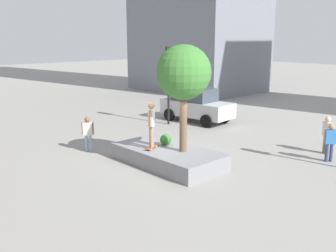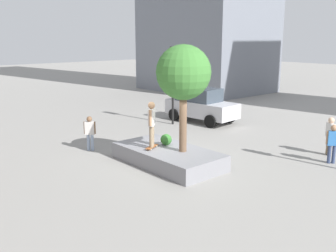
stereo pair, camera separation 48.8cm
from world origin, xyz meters
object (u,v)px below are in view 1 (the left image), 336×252
planter_ledge (168,156)px  traffic_light_median (168,72)px  plaza_tree (184,73)px  skateboard (152,147)px  pedestrian_crossing (327,132)px  passerby_with_bag (88,132)px  skateboarder (152,121)px  sedan_parked (196,105)px  bystander_watching (330,140)px

planter_ledge → traffic_light_median: 7.60m
plaza_tree → traffic_light_median: 7.48m
skateboard → pedestrian_crossing: bearing=57.7°
planter_ledge → plaza_tree: bearing=18.1°
pedestrian_crossing → planter_ledge: bearing=-121.0°
skateboard → passerby_with_bag: (-3.16, -0.89, 0.20)m
skateboarder → pedestrian_crossing: 7.47m
skateboard → sedan_parked: size_ratio=0.19×
skateboard → bystander_watching: (4.56, 5.31, 0.21)m
plaza_tree → skateboard: 3.12m
sedan_parked → traffic_light_median: 2.65m
skateboarder → bystander_watching: 7.05m
sedan_parked → planter_ledge: bearing=-54.7°
skateboarder → planter_ledge: bearing=43.2°
skateboard → skateboarder: bearing=63.4°
planter_ledge → skateboard: (-0.46, -0.43, 0.37)m
skateboarder → bystander_watching: skateboarder is taller
skateboard → sedan_parked: (-4.19, 6.99, 0.32)m
skateboarder → sedan_parked: skateboarder is taller
passerby_with_bag → skateboard: bearing=15.7°
plaza_tree → sedan_parked: 8.64m
skateboard → traffic_light_median: (-4.74, 5.30, 2.28)m
planter_ledge → skateboard: 0.73m
skateboard → skateboarder: 1.03m
planter_ledge → pedestrian_crossing: (3.51, 5.85, 0.62)m
planter_ledge → pedestrian_crossing: pedestrian_crossing is taller
passerby_with_bag → skateboarder: bearing=15.7°
skateboarder → passerby_with_bag: (-3.16, -0.89, -0.83)m
skateboarder → pedestrian_crossing: skateboarder is taller
planter_ledge → bystander_watching: bystander_watching is taller
plaza_tree → traffic_light_median: (-5.82, 4.67, -0.58)m
plaza_tree → pedestrian_crossing: size_ratio=2.46×
skateboard → planter_ledge: bearing=43.2°
sedan_parked → passerby_with_bag: bearing=-82.6°
bystander_watching → passerby_with_bag: bearing=-141.2°
skateboard → passerby_with_bag: 3.29m
plaza_tree → sedan_parked: (-5.26, 6.36, -2.54)m
skateboarder → skateboard: bearing=-116.6°
skateboard → traffic_light_median: 7.47m
skateboard → traffic_light_median: size_ratio=0.19×
plaza_tree → pedestrian_crossing: plaza_tree is taller
traffic_light_median → pedestrian_crossing: size_ratio=2.69×
traffic_light_median → skateboarder: bearing=-48.2°
skateboard → traffic_light_median: bearing=131.8°
plaza_tree → bystander_watching: (3.48, 4.68, -2.66)m
sedan_parked → traffic_light_median: (-0.55, -1.69, 1.96)m
planter_ledge → plaza_tree: size_ratio=1.11×
skateboarder → passerby_with_bag: 3.39m
plaza_tree → bystander_watching: 6.41m
pedestrian_crossing → passerby_with_bag: size_ratio=1.06×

